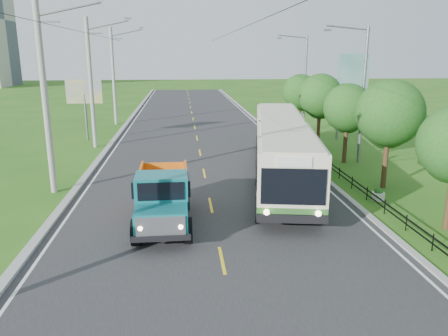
{
  "coord_description": "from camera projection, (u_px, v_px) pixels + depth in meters",
  "views": [
    {
      "loc": [
        -1.34,
        -14.38,
        7.22
      ],
      "look_at": [
        0.66,
        5.98,
        1.9
      ],
      "focal_mm": 35.0,
      "sensor_mm": 36.0,
      "label": 1
    }
  ],
  "objects": [
    {
      "name": "curb_right",
      "position": [
        286.0,
        145.0,
        35.72
      ],
      "size": [
        0.3,
        120.0,
        0.1
      ],
      "primitive_type": "cube",
      "color": "#9E9E99",
      "rests_on": "ground"
    },
    {
      "name": "streetlight_mid",
      "position": [
        361.0,
        91.0,
        29.05
      ],
      "size": [
        3.02,
        0.2,
        9.07
      ],
      "color": "slate",
      "rests_on": "ground"
    },
    {
      "name": "tree_fourth",
      "position": [
        348.0,
        110.0,
        29.44
      ],
      "size": [
        3.24,
        3.31,
        5.4
      ],
      "color": "#382314",
      "rests_on": "ground"
    },
    {
      "name": "pole_far",
      "position": [
        114.0,
        76.0,
        45.52
      ],
      "size": [
        3.51,
        0.32,
        10.0
      ],
      "color": "gray",
      "rests_on": "ground"
    },
    {
      "name": "edge_line_left",
      "position": [
        115.0,
        149.0,
        34.42
      ],
      "size": [
        0.12,
        120.0,
        0.0
      ],
      "primitive_type": "cube",
      "color": "silver",
      "rests_on": "road"
    },
    {
      "name": "planter_near",
      "position": [
        378.0,
        195.0,
        22.31
      ],
      "size": [
        0.64,
        0.64,
        0.67
      ],
      "color": "silver",
      "rests_on": "ground"
    },
    {
      "name": "dump_truck",
      "position": [
        163.0,
        194.0,
        18.8
      ],
      "size": [
        2.39,
        5.98,
        2.5
      ],
      "rotation": [
        0.0,
        0.0,
        0.01
      ],
      "color": "#136B72",
      "rests_on": "ground"
    },
    {
      "name": "centre_dash",
      "position": [
        222.0,
        260.0,
        15.79
      ],
      "size": [
        0.12,
        2.2,
        0.0
      ],
      "primitive_type": "cube",
      "color": "yellow",
      "rests_on": "road"
    },
    {
      "name": "tree_third",
      "position": [
        389.0,
        116.0,
        23.56
      ],
      "size": [
        3.6,
        3.62,
        6.0
      ],
      "color": "#382314",
      "rests_on": "ground"
    },
    {
      "name": "pole_near",
      "position": [
        46.0,
        97.0,
        22.4
      ],
      "size": [
        3.51,
        0.32,
        10.0
      ],
      "color": "gray",
      "rests_on": "ground"
    },
    {
      "name": "planter_mid",
      "position": [
        327.0,
        159.0,
        30.02
      ],
      "size": [
        0.64,
        0.64,
        0.67
      ],
      "color": "silver",
      "rests_on": "ground"
    },
    {
      "name": "tree_fifth",
      "position": [
        320.0,
        98.0,
        35.16
      ],
      "size": [
        3.48,
        3.52,
        5.8
      ],
      "color": "#382314",
      "rests_on": "ground"
    },
    {
      "name": "planter_far",
      "position": [
        297.0,
        137.0,
        37.72
      ],
      "size": [
        0.64,
        0.64,
        0.67
      ],
      "color": "silver",
      "rests_on": "ground"
    },
    {
      "name": "billboard_right",
      "position": [
        352.0,
        79.0,
        34.88
      ],
      "size": [
        0.24,
        6.0,
        7.3
      ],
      "color": "slate",
      "rests_on": "ground"
    },
    {
      "name": "railing_right",
      "position": [
        319.0,
        159.0,
        29.96
      ],
      "size": [
        0.04,
        40.0,
        0.6
      ],
      "primitive_type": "cube",
      "color": "black",
      "rests_on": "ground"
    },
    {
      "name": "edge_line_right",
      "position": [
        280.0,
        146.0,
        35.68
      ],
      "size": [
        0.12,
        120.0,
        0.0
      ],
      "primitive_type": "cube",
      "color": "silver",
      "rests_on": "road"
    },
    {
      "name": "road",
      "position": [
        199.0,
        147.0,
        35.05
      ],
      "size": [
        14.0,
        120.0,
        0.02
      ],
      "primitive_type": "cube",
      "color": "#28282B",
      "rests_on": "ground"
    },
    {
      "name": "tree_back",
      "position": [
        300.0,
        94.0,
        40.99
      ],
      "size": [
        3.3,
        3.36,
        5.5
      ],
      "color": "#382314",
      "rests_on": "ground"
    },
    {
      "name": "billboard_left",
      "position": [
        84.0,
        95.0,
        37.04
      ],
      "size": [
        3.0,
        0.2,
        5.2
      ],
      "color": "slate",
      "rests_on": "ground"
    },
    {
      "name": "curb_left",
      "position": [
        107.0,
        148.0,
        34.36
      ],
      "size": [
        0.4,
        120.0,
        0.15
      ],
      "primitive_type": "cube",
      "color": "#9E9E99",
      "rests_on": "ground"
    },
    {
      "name": "pole_mid",
      "position": [
        91.0,
        83.0,
        33.96
      ],
      "size": [
        3.51,
        0.32,
        10.0
      ],
      "color": "gray",
      "rests_on": "ground"
    },
    {
      "name": "ground",
      "position": [
        222.0,
        260.0,
        15.79
      ],
      "size": [
        240.0,
        240.0,
        0.0
      ],
      "primitive_type": "plane",
      "color": "#255B15",
      "rests_on": "ground"
    },
    {
      "name": "bus",
      "position": [
        281.0,
        144.0,
        25.9
      ],
      "size": [
        5.85,
        18.05,
        3.44
      ],
      "rotation": [
        0.0,
        0.0,
        -0.17
      ],
      "color": "#2F6327",
      "rests_on": "ground"
    },
    {
      "name": "streetlight_far",
      "position": [
        304.0,
        79.0,
        42.54
      ],
      "size": [
        3.02,
        0.2,
        9.07
      ],
      "color": "slate",
      "rests_on": "ground"
    }
  ]
}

